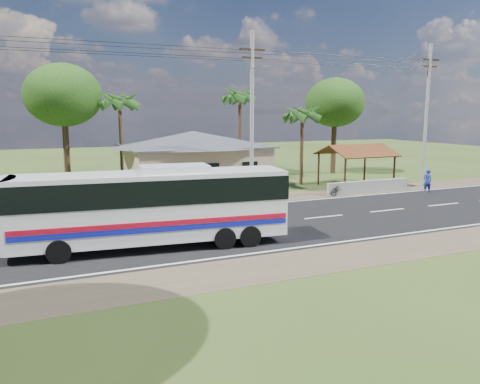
{
  "coord_description": "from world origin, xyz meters",
  "views": [
    {
      "loc": [
        -9.96,
        -21.75,
        5.85
      ],
      "look_at": [
        -0.21,
        1.0,
        1.6
      ],
      "focal_mm": 35.0,
      "sensor_mm": 36.0,
      "label": 1
    }
  ],
  "objects_px": {
    "motorcycle": "(339,189)",
    "person": "(427,181)",
    "waiting_shed": "(356,152)",
    "coach_bus": "(153,201)"
  },
  "relations": [
    {
      "from": "waiting_shed",
      "to": "coach_bus",
      "type": "xyz_separation_m",
      "value": [
        -18.61,
        -10.65,
        -0.68
      ]
    },
    {
      "from": "motorcycle",
      "to": "person",
      "type": "relative_size",
      "value": 1.03
    },
    {
      "from": "waiting_shed",
      "to": "person",
      "type": "height_order",
      "value": "waiting_shed"
    },
    {
      "from": "motorcycle",
      "to": "person",
      "type": "distance_m",
      "value": 6.83
    },
    {
      "from": "waiting_shed",
      "to": "motorcycle",
      "type": "relative_size",
      "value": 2.93
    },
    {
      "from": "motorcycle",
      "to": "person",
      "type": "xyz_separation_m",
      "value": [
        6.64,
        -1.53,
        0.4
      ]
    },
    {
      "from": "waiting_shed",
      "to": "person",
      "type": "distance_m",
      "value": 5.77
    },
    {
      "from": "coach_bus",
      "to": "person",
      "type": "relative_size",
      "value": 6.81
    },
    {
      "from": "waiting_shed",
      "to": "motorcycle",
      "type": "height_order",
      "value": "waiting_shed"
    },
    {
      "from": "motorcycle",
      "to": "person",
      "type": "bearing_deg",
      "value": -121.67
    }
  ]
}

